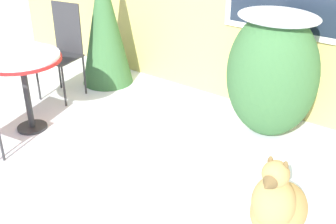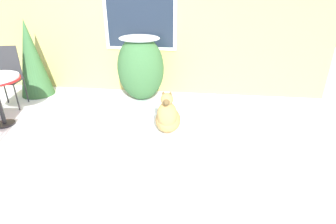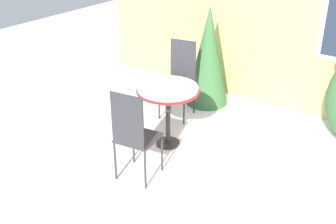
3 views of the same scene
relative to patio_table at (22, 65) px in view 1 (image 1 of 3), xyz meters
The scene contains 6 objects.
ground_plane 1.72m from the patio_table, 11.34° to the right, with size 16.00×16.00×0.00m, color white.
shrub_left 2.39m from the patio_table, 35.40° to the left, with size 0.89×0.73×1.24m.
evergreen_bush 1.39m from the patio_table, 100.32° to the left, with size 0.64×0.64×1.51m.
patio_table is the anchor object (origin of this frame).
patio_chair_near_table 0.89m from the patio_table, 114.86° to the left, with size 0.49×0.49×1.08m.
dog 2.68m from the patio_table, ahead, with size 0.40×0.70×0.70m.
Camera 1 is at (1.88, -1.86, 2.14)m, focal length 45.00 mm.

